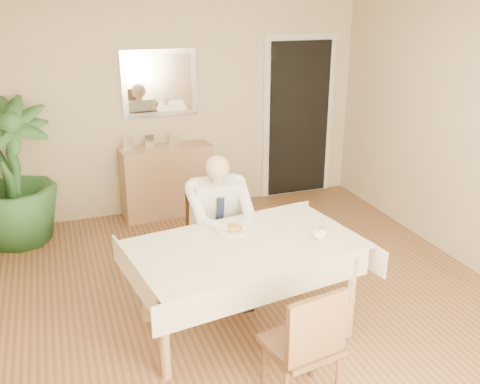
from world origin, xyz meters
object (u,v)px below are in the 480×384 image
object	(u,v)px
coffee_mug	(319,233)
potted_palm	(12,174)
dining_table	(245,253)
sideboard	(167,181)
chair_near	(307,343)
seated_man	(221,221)
chair_far	(212,228)

from	to	relation	value
coffee_mug	potted_palm	bearing A→B (deg)	133.39
dining_table	sideboard	bearing A→B (deg)	82.83
chair_near	coffee_mug	world-z (taller)	chair_near
potted_palm	chair_near	bearing A→B (deg)	-61.32
chair_near	seated_man	bearing A→B (deg)	82.28
dining_table	seated_man	size ratio (longest dim) A/B	1.50
chair_far	chair_near	distance (m)	1.83
seated_man	chair_far	bearing A→B (deg)	90.00
potted_palm	seated_man	bearing A→B (deg)	-44.76
dining_table	potted_palm	world-z (taller)	potted_palm
sideboard	dining_table	bearing A→B (deg)	-92.54
chair_far	chair_near	world-z (taller)	chair_far
potted_palm	coffee_mug	bearing A→B (deg)	-46.61
coffee_mug	potted_palm	distance (m)	3.32
chair_far	potted_palm	bearing A→B (deg)	146.96
dining_table	chair_near	xyz separation A→B (m)	(0.06, -0.95, -0.17)
coffee_mug	sideboard	size ratio (longest dim) A/B	0.11
coffee_mug	sideboard	world-z (taller)	coffee_mug
seated_man	potted_palm	size ratio (longest dim) A/B	0.81
chair_far	dining_table	bearing A→B (deg)	-83.52
chair_near	potted_palm	distance (m)	3.72
dining_table	sideboard	xyz separation A→B (m)	(-0.06, 2.52, -0.25)
dining_table	chair_far	size ratio (longest dim) A/B	2.08
seated_man	sideboard	xyz separation A→B (m)	(-0.06, 1.93, -0.27)
chair_near	sideboard	xyz separation A→B (m)	(-0.12, 3.47, -0.08)
coffee_mug	chair_far	bearing A→B (deg)	119.43
seated_man	coffee_mug	world-z (taller)	seated_man
dining_table	potted_palm	distance (m)	2.87
dining_table	seated_man	bearing A→B (deg)	81.39
dining_table	chair_near	world-z (taller)	chair_near
chair_near	sideboard	bearing A→B (deg)	82.13
coffee_mug	potted_palm	xyz separation A→B (m)	(-2.28, 2.41, -0.04)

